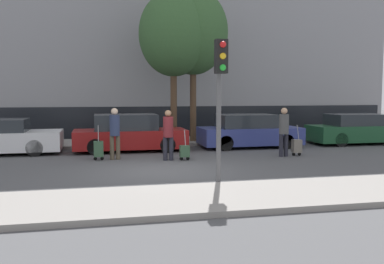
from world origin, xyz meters
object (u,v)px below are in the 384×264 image
trolley_left (99,149)px  traffic_light (220,82)px  trolley_center (185,151)px  pedestrian_right (284,129)px  trolley_right (297,146)px  pedestrian_center (168,132)px  parked_bicycle (257,131)px  parked_car_3 (359,130)px  bare_tree_down_street (193,33)px  pedestrian_left (115,130)px  parked_car_2 (249,132)px  bare_tree_near_crossing (173,34)px  parked_car_1 (129,134)px

trolley_left → traffic_light: 5.96m
trolley_center → traffic_light: size_ratio=0.30×
trolley_center → pedestrian_right: 3.70m
trolley_center → trolley_right: (4.18, 0.17, 0.04)m
pedestrian_center → parked_bicycle: pedestrian_center is taller
trolley_left → pedestrian_center: bearing=-13.4°
parked_car_3 → trolley_right: (-4.41, -2.81, -0.28)m
parked_bicycle → trolley_left: bearing=-149.5°
bare_tree_down_street → traffic_light: bearing=-98.5°
pedestrian_left → trolley_left: bearing=-179.9°
parked_car_2 → bare_tree_near_crossing: size_ratio=0.64×
parked_car_2 → pedestrian_right: pedestrian_right is taller
pedestrian_left → trolley_right: bearing=-7.5°
parked_car_2 → trolley_center: bearing=-139.1°
pedestrian_left → traffic_light: traffic_light is taller
parked_car_3 → trolley_right: size_ratio=4.07×
parked_car_1 → parked_car_3: (10.24, 0.21, -0.04)m
pedestrian_right → parked_bicycle: bearing=-107.2°
pedestrian_right → parked_bicycle: (0.87, 4.89, -0.50)m
parked_car_1 → trolley_center: (1.65, -2.77, -0.36)m
parked_car_1 → bare_tree_down_street: (3.01, 1.98, 4.27)m
parked_car_2 → pedestrian_center: (-3.86, -2.75, 0.32)m
parked_car_3 → trolley_right: parked_car_3 is taller
trolley_center → pedestrian_center: bearing=166.9°
parked_car_1 → parked_car_2: 4.97m
pedestrian_center → trolley_center: size_ratio=1.63×
trolley_left → pedestrian_right: 6.51m
parked_car_1 → bare_tree_near_crossing: (2.06, 1.61, 4.11)m
pedestrian_left → pedestrian_right: (5.91, -0.59, -0.01)m
parked_car_2 → bare_tree_near_crossing: bare_tree_near_crossing is taller
traffic_light → parked_bicycle: (4.46, 9.09, -2.03)m
pedestrian_right → bare_tree_near_crossing: bare_tree_near_crossing is taller
pedestrian_left → pedestrian_center: size_ratio=1.04×
bare_tree_near_crossing → trolley_center: bearing=-95.3°
parked_car_1 → pedestrian_left: (-0.63, -2.07, 0.33)m
parked_car_1 → trolley_left: parked_car_1 is taller
pedestrian_right → traffic_light: bearing=42.3°
bare_tree_near_crossing → bare_tree_down_street: (0.95, 0.37, 0.16)m
pedestrian_center → trolley_right: bearing=-166.4°
pedestrian_right → bare_tree_down_street: (-2.27, 4.65, 3.95)m
pedestrian_right → bare_tree_down_street: bare_tree_down_street is taller
pedestrian_right → trolley_center: bearing=-5.5°
parked_bicycle → bare_tree_down_street: (-3.14, -0.25, 4.45)m
pedestrian_right → pedestrian_left: bearing=-12.9°
parked_car_1 → parked_car_3: parked_car_1 is taller
parked_car_3 → bare_tree_down_street: bare_tree_down_street is taller
parked_car_1 → pedestrian_right: pedestrian_right is taller
parked_car_1 → pedestrian_left: pedestrian_left is taller
pedestrian_center → trolley_right: size_ratio=1.50×
traffic_light → trolley_right: bearing=45.9°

